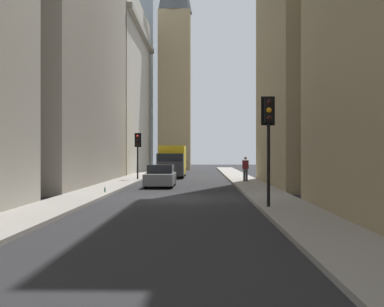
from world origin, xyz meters
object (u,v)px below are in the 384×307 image
at_px(traffic_light_foreground, 269,125).
at_px(pedestrian, 245,168).
at_px(delivery_truck, 172,161).
at_px(discarded_bottle, 105,190).
at_px(traffic_light_midblock, 138,145).
at_px(hatchback_grey, 161,176).

height_order(traffic_light_foreground, pedestrian, traffic_light_foreground).
xyz_separation_m(delivery_truck, discarded_bottle, (-17.72, 2.39, -1.21)).
distance_m(delivery_truck, discarded_bottle, 17.92).
bearing_deg(discarded_bottle, traffic_light_midblock, -0.12).
distance_m(pedestrian, discarded_bottle, 12.71).
xyz_separation_m(traffic_light_foreground, traffic_light_midblock, (18.64, 7.52, -0.42)).
distance_m(hatchback_grey, pedestrian, 7.00).
relative_size(hatchback_grey, traffic_light_foreground, 1.03).
bearing_deg(traffic_light_foreground, discarded_bottle, 49.43).
bearing_deg(traffic_light_foreground, hatchback_grey, 22.82).
bearing_deg(pedestrian, traffic_light_midblock, 72.86).
bearing_deg(traffic_light_midblock, delivery_truck, -23.14).
distance_m(delivery_truck, traffic_light_midblock, 6.15).
bearing_deg(discarded_bottle, traffic_light_foreground, -130.57).
xyz_separation_m(delivery_truck, traffic_light_midblock, (-5.53, 2.36, 1.33)).
height_order(delivery_truck, traffic_light_midblock, traffic_light_midblock).
bearing_deg(traffic_light_midblock, pedestrian, -107.14).
bearing_deg(traffic_light_midblock, traffic_light_foreground, -158.04).
relative_size(traffic_light_foreground, discarded_bottle, 15.45).
xyz_separation_m(hatchback_grey, traffic_light_midblock, (6.40, 2.36, 2.12)).
height_order(traffic_light_foreground, discarded_bottle, traffic_light_foreground).
relative_size(traffic_light_midblock, pedestrian, 2.04).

